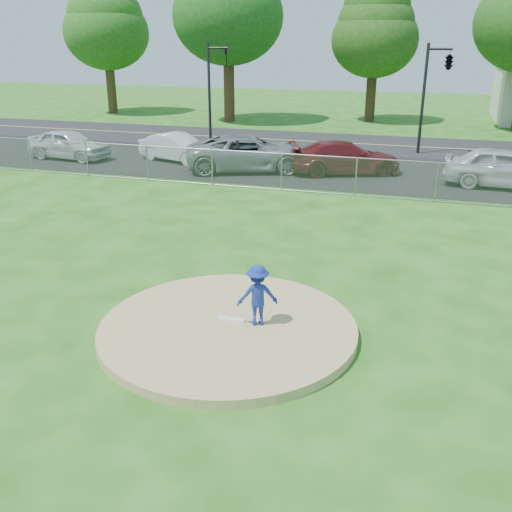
{
  "coord_description": "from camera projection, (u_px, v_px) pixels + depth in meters",
  "views": [
    {
      "loc": [
        3.69,
        -9.99,
        5.79
      ],
      "look_at": [
        0.0,
        2.0,
        1.0
      ],
      "focal_mm": 40.0,
      "sensor_mm": 36.0,
      "label": 1
    }
  ],
  "objects": [
    {
      "name": "parked_car_white",
      "position": [
        177.0,
        148.0,
        28.53
      ],
      "size": [
        4.37,
        2.67,
        1.36
      ],
      "primitive_type": "imported",
      "rotation": [
        0.0,
        0.0,
        1.25
      ],
      "color": "silver",
      "rests_on": "parking_lot"
    },
    {
      "name": "parking_lot",
      "position": [
        347.0,
        170.0,
        26.73
      ],
      "size": [
        50.0,
        8.0,
        0.01
      ],
      "primitive_type": "cube",
      "color": "black",
      "rests_on": "ground"
    },
    {
      "name": "street",
      "position": [
        366.0,
        144.0,
        33.43
      ],
      "size": [
        60.0,
        7.0,
        0.01
      ],
      "primitive_type": "cube",
      "color": "black",
      "rests_on": "ground"
    },
    {
      "name": "pitching_rubber",
      "position": [
        231.0,
        319.0,
        12.1
      ],
      "size": [
        0.6,
        0.15,
        0.04
      ],
      "primitive_type": "cube",
      "color": "white",
      "rests_on": "pitchers_mound"
    },
    {
      "name": "parked_car_silver",
      "position": [
        69.0,
        144.0,
        29.06
      ],
      "size": [
        4.52,
        2.19,
        1.49
      ],
      "primitive_type": "imported",
      "rotation": [
        0.0,
        0.0,
        1.47
      ],
      "color": "silver",
      "rests_on": "parking_lot"
    },
    {
      "name": "parked_car_darkred",
      "position": [
        345.0,
        157.0,
        25.9
      ],
      "size": [
        5.43,
        3.79,
        1.46
      ],
      "primitive_type": "imported",
      "rotation": [
        0.0,
        0.0,
        1.96
      ],
      "color": "#591619",
      "rests_on": "parking_lot"
    },
    {
      "name": "traffic_signal_left",
      "position": [
        213.0,
        84.0,
        32.85
      ],
      "size": [
        1.28,
        0.2,
        5.6
      ],
      "color": "black",
      "rests_on": "ground"
    },
    {
      "name": "tree_far_left",
      "position": [
        105.0,
        21.0,
        44.99
      ],
      "size": [
        6.72,
        6.72,
        10.74
      ],
      "color": "#3C2A16",
      "rests_on": "ground"
    },
    {
      "name": "parked_car_pearl",
      "position": [
        505.0,
        168.0,
        23.39
      ],
      "size": [
        4.97,
        2.35,
        1.64
      ],
      "primitive_type": "imported",
      "rotation": [
        0.0,
        0.0,
        1.48
      ],
      "color": "silver",
      "rests_on": "parking_lot"
    },
    {
      "name": "pitchers_mound",
      "position": [
        228.0,
        328.0,
        11.97
      ],
      "size": [
        5.4,
        5.4,
        0.2
      ],
      "primitive_type": "cylinder",
      "color": "tan",
      "rests_on": "ground"
    },
    {
      "name": "traffic_cone",
      "position": [
        228.0,
        158.0,
        27.37
      ],
      "size": [
        0.41,
        0.41,
        0.79
      ],
      "primitive_type": "cone",
      "color": "orange",
      "rests_on": "parking_lot"
    },
    {
      "name": "tree_left",
      "position": [
        228.0,
        1.0,
        39.76
      ],
      "size": [
        7.84,
        7.84,
        12.53
      ],
      "color": "#3C2716",
      "rests_on": "ground"
    },
    {
      "name": "parked_car_gray",
      "position": [
        249.0,
        153.0,
        26.47
      ],
      "size": [
        6.41,
        4.57,
        1.62
      ],
      "primitive_type": "imported",
      "rotation": [
        0.0,
        0.0,
        1.93
      ],
      "color": "gray",
      "rests_on": "parking_lot"
    },
    {
      "name": "traffic_signal_center",
      "position": [
        447.0,
        63.0,
        28.9
      ],
      "size": [
        1.42,
        2.48,
        5.6
      ],
      "color": "black",
      "rests_on": "ground"
    },
    {
      "name": "tree_center",
      "position": [
        375.0,
        28.0,
        40.32
      ],
      "size": [
        6.16,
        6.16,
        9.84
      ],
      "color": "#342213",
      "rests_on": "ground"
    },
    {
      "name": "ground",
      "position": [
        320.0,
        207.0,
        20.93
      ],
      "size": [
        120.0,
        120.0,
        0.0
      ],
      "primitive_type": "plane",
      "color": "#1B5312",
      "rests_on": "ground"
    },
    {
      "name": "chain_link_fence",
      "position": [
        331.0,
        175.0,
        22.45
      ],
      "size": [
        40.0,
        0.06,
        1.5
      ],
      "primitive_type": "cube",
      "color": "gray",
      "rests_on": "ground"
    },
    {
      "name": "pitcher",
      "position": [
        258.0,
        295.0,
        11.73
      ],
      "size": [
        0.97,
        0.79,
        1.31
      ],
      "primitive_type": "imported",
      "rotation": [
        0.0,
        0.0,
        3.56
      ],
      "color": "navy",
      "rests_on": "pitchers_mound"
    }
  ]
}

